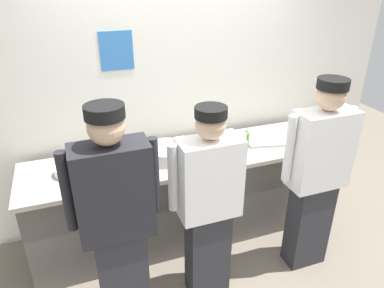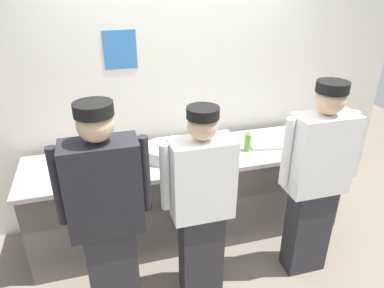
# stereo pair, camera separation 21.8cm
# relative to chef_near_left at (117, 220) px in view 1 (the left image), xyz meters

# --- Properties ---
(ground_plane) EXTENTS (9.00, 9.00, 0.00)m
(ground_plane) POSITION_rel_chef_near_left_xyz_m (0.80, 0.40, -0.92)
(ground_plane) COLOR slate
(wall_back) EXTENTS (4.68, 0.11, 2.89)m
(wall_back) POSITION_rel_chef_near_left_xyz_m (0.80, 1.26, 0.52)
(wall_back) COLOR silver
(wall_back) RESTS_ON ground
(prep_counter) EXTENTS (2.98, 0.71, 0.89)m
(prep_counter) POSITION_rel_chef_near_left_xyz_m (0.80, 0.78, -0.48)
(prep_counter) COLOR #56514C
(prep_counter) RESTS_ON ground
(chef_near_left) EXTENTS (0.62, 0.24, 1.73)m
(chef_near_left) POSITION_rel_chef_near_left_xyz_m (0.00, 0.00, 0.00)
(chef_near_left) COLOR #2D2D33
(chef_near_left) RESTS_ON ground
(chef_center) EXTENTS (0.59, 0.24, 1.61)m
(chef_center) POSITION_rel_chef_near_left_xyz_m (0.68, 0.05, -0.07)
(chef_center) COLOR #2D2D33
(chef_center) RESTS_ON ground
(chef_far_right) EXTENTS (0.61, 0.24, 1.71)m
(chef_far_right) POSITION_rel_chef_near_left_xyz_m (1.63, 0.05, -0.01)
(chef_far_right) COLOR #2D2D33
(chef_far_right) RESTS_ON ground
(plate_stack_front) EXTENTS (0.20, 0.20, 0.06)m
(plate_stack_front) POSITION_rel_chef_near_left_xyz_m (0.90, 0.75, -0.01)
(plate_stack_front) COLOR white
(plate_stack_front) RESTS_ON prep_counter
(plate_stack_rear) EXTENTS (0.25, 0.25, 0.07)m
(plate_stack_rear) POSITION_rel_chef_near_left_xyz_m (-0.26, 0.79, -0.00)
(plate_stack_rear) COLOR white
(plate_stack_rear) RESTS_ON prep_counter
(mixing_bowl_steel) EXTENTS (0.38, 0.38, 0.12)m
(mixing_bowl_steel) POSITION_rel_chef_near_left_xyz_m (0.56, 0.77, 0.02)
(mixing_bowl_steel) COLOR #B7BABF
(mixing_bowl_steel) RESTS_ON prep_counter
(sheet_tray) EXTENTS (0.56, 0.45, 0.02)m
(sheet_tray) POSITION_rel_chef_near_left_xyz_m (1.65, 0.79, -0.03)
(sheet_tray) COLOR #B7BABF
(sheet_tray) RESTS_ON prep_counter
(squeeze_bottle_primary) EXTENTS (0.06, 0.06, 0.20)m
(squeeze_bottle_primary) POSITION_rel_chef_near_left_xyz_m (1.32, 0.71, 0.06)
(squeeze_bottle_primary) COLOR #56A333
(squeeze_bottle_primary) RESTS_ON prep_counter
(ramekin_red_sauce) EXTENTS (0.08, 0.08, 0.05)m
(ramekin_red_sauce) POSITION_rel_chef_near_left_xyz_m (1.35, 0.95, -0.01)
(ramekin_red_sauce) COLOR white
(ramekin_red_sauce) RESTS_ON prep_counter
(ramekin_yellow_sauce) EXTENTS (0.10, 0.10, 0.05)m
(ramekin_yellow_sauce) POSITION_rel_chef_near_left_xyz_m (1.21, 0.75, -0.01)
(ramekin_yellow_sauce) COLOR white
(ramekin_yellow_sauce) RESTS_ON prep_counter
(ramekin_orange_sauce) EXTENTS (0.10, 0.10, 0.04)m
(ramekin_orange_sauce) POSITION_rel_chef_near_left_xyz_m (0.15, 0.70, -0.02)
(ramekin_orange_sauce) COLOR white
(ramekin_orange_sauce) RESTS_ON prep_counter
(deli_cup) EXTENTS (0.09, 0.09, 0.09)m
(deli_cup) POSITION_rel_chef_near_left_xyz_m (2.07, 0.73, 0.01)
(deli_cup) COLOR white
(deli_cup) RESTS_ON prep_counter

